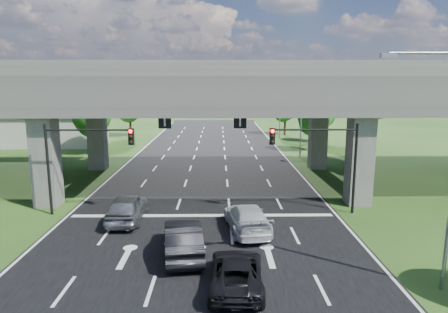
{
  "coord_description": "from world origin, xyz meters",
  "views": [
    {
      "loc": [
        1.09,
        -21.43,
        8.62
      ],
      "look_at": [
        1.45,
        6.96,
        3.31
      ],
      "focal_mm": 32.0,
      "sensor_mm": 36.0,
      "label": 1
    }
  ],
  "objects_px": {
    "streetlight_near": "(446,153)",
    "streetlight_beyond": "(278,100)",
    "car_silver": "(127,207)",
    "car_trailing": "(237,272)",
    "streetlight_far": "(298,107)",
    "signal_right": "(323,151)",
    "car_white": "(247,218)",
    "signal_left": "(81,152)",
    "car_dark": "(183,239)"
  },
  "relations": [
    {
      "from": "streetlight_near",
      "to": "car_trailing",
      "type": "relative_size",
      "value": 2.1
    },
    {
      "from": "streetlight_far",
      "to": "car_silver",
      "type": "bearing_deg",
      "value": -124.6
    },
    {
      "from": "signal_left",
      "to": "car_trailing",
      "type": "bearing_deg",
      "value": -45.01
    },
    {
      "from": "car_silver",
      "to": "car_white",
      "type": "bearing_deg",
      "value": 165.94
    },
    {
      "from": "streetlight_far",
      "to": "signal_left",
      "type": "bearing_deg",
      "value": -131.78
    },
    {
      "from": "streetlight_near",
      "to": "car_silver",
      "type": "xyz_separation_m",
      "value": [
        -14.76,
        8.61,
        -4.96
      ]
    },
    {
      "from": "streetlight_near",
      "to": "car_trailing",
      "type": "bearing_deg",
      "value": 177.97
    },
    {
      "from": "signal_right",
      "to": "car_white",
      "type": "height_order",
      "value": "signal_right"
    },
    {
      "from": "signal_right",
      "to": "streetlight_near",
      "type": "bearing_deg",
      "value": -77.12
    },
    {
      "from": "car_silver",
      "to": "car_white",
      "type": "height_order",
      "value": "car_silver"
    },
    {
      "from": "streetlight_near",
      "to": "streetlight_far",
      "type": "relative_size",
      "value": 1.0
    },
    {
      "from": "signal_right",
      "to": "car_trailing",
      "type": "xyz_separation_m",
      "value": [
        -6.0,
        -9.65,
        -3.49
      ]
    },
    {
      "from": "car_white",
      "to": "car_dark",
      "type": "bearing_deg",
      "value": 36.5
    },
    {
      "from": "signal_right",
      "to": "car_white",
      "type": "xyz_separation_m",
      "value": [
        -5.1,
        -3.15,
        -3.38
      ]
    },
    {
      "from": "streetlight_beyond",
      "to": "car_white",
      "type": "bearing_deg",
      "value": -100.65
    },
    {
      "from": "streetlight_near",
      "to": "car_white",
      "type": "xyz_separation_m",
      "value": [
        -7.37,
        6.79,
        -5.04
      ]
    },
    {
      "from": "signal_left",
      "to": "streetlight_beyond",
      "type": "relative_size",
      "value": 0.6
    },
    {
      "from": "signal_right",
      "to": "signal_left",
      "type": "height_order",
      "value": "same"
    },
    {
      "from": "car_dark",
      "to": "car_white",
      "type": "relative_size",
      "value": 0.96
    },
    {
      "from": "signal_right",
      "to": "streetlight_near",
      "type": "height_order",
      "value": "streetlight_near"
    },
    {
      "from": "car_silver",
      "to": "car_white",
      "type": "distance_m",
      "value": 7.6
    },
    {
      "from": "streetlight_far",
      "to": "streetlight_beyond",
      "type": "height_order",
      "value": "same"
    },
    {
      "from": "car_white",
      "to": "car_silver",
      "type": "bearing_deg",
      "value": -20.87
    },
    {
      "from": "signal_right",
      "to": "streetlight_near",
      "type": "relative_size",
      "value": 0.6
    },
    {
      "from": "streetlight_far",
      "to": "streetlight_near",
      "type": "bearing_deg",
      "value": -90.0
    },
    {
      "from": "streetlight_far",
      "to": "car_silver",
      "type": "relative_size",
      "value": 1.98
    },
    {
      "from": "signal_right",
      "to": "car_trailing",
      "type": "relative_size",
      "value": 1.26
    },
    {
      "from": "car_trailing",
      "to": "car_white",
      "type": "bearing_deg",
      "value": -95.2
    },
    {
      "from": "streetlight_beyond",
      "to": "car_white",
      "type": "height_order",
      "value": "streetlight_beyond"
    },
    {
      "from": "signal_right",
      "to": "streetlight_beyond",
      "type": "relative_size",
      "value": 0.6
    },
    {
      "from": "signal_left",
      "to": "car_white",
      "type": "xyz_separation_m",
      "value": [
        10.55,
        -3.15,
        -3.38
      ]
    },
    {
      "from": "streetlight_near",
      "to": "car_trailing",
      "type": "xyz_separation_m",
      "value": [
        -8.28,
        0.29,
        -5.15
      ]
    },
    {
      "from": "signal_right",
      "to": "streetlight_far",
      "type": "bearing_deg",
      "value": 83.53
    },
    {
      "from": "car_dark",
      "to": "streetlight_beyond",
      "type": "bearing_deg",
      "value": -112.22
    },
    {
      "from": "streetlight_beyond",
      "to": "car_silver",
      "type": "xyz_separation_m",
      "value": [
        -14.76,
        -37.39,
        -4.96
      ]
    },
    {
      "from": "streetlight_beyond",
      "to": "car_trailing",
      "type": "bearing_deg",
      "value": -100.26
    },
    {
      "from": "streetlight_near",
      "to": "streetlight_beyond",
      "type": "height_order",
      "value": "same"
    },
    {
      "from": "streetlight_near",
      "to": "car_trailing",
      "type": "distance_m",
      "value": 9.76
    },
    {
      "from": "car_silver",
      "to": "streetlight_far",
      "type": "bearing_deg",
      "value": -124.78
    },
    {
      "from": "streetlight_near",
      "to": "streetlight_beyond",
      "type": "xyz_separation_m",
      "value": [
        0.0,
        46.0,
        0.0
      ]
    },
    {
      "from": "signal_right",
      "to": "car_silver",
      "type": "xyz_separation_m",
      "value": [
        -12.48,
        -1.33,
        -3.3
      ]
    },
    {
      "from": "car_silver",
      "to": "car_trailing",
      "type": "relative_size",
      "value": 1.06
    },
    {
      "from": "car_silver",
      "to": "streetlight_beyond",
      "type": "bearing_deg",
      "value": -111.72
    },
    {
      "from": "car_silver",
      "to": "car_trailing",
      "type": "height_order",
      "value": "car_silver"
    },
    {
      "from": "car_dark",
      "to": "car_white",
      "type": "bearing_deg",
      "value": -144.43
    },
    {
      "from": "streetlight_beyond",
      "to": "car_white",
      "type": "distance_m",
      "value": 40.21
    },
    {
      "from": "signal_left",
      "to": "car_dark",
      "type": "height_order",
      "value": "signal_left"
    },
    {
      "from": "streetlight_far",
      "to": "car_trailing",
      "type": "relative_size",
      "value": 2.1
    },
    {
      "from": "signal_left",
      "to": "car_white",
      "type": "distance_m",
      "value": 11.52
    },
    {
      "from": "signal_left",
      "to": "streetlight_beyond",
      "type": "xyz_separation_m",
      "value": [
        17.92,
        36.06,
        1.66
      ]
    }
  ]
}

